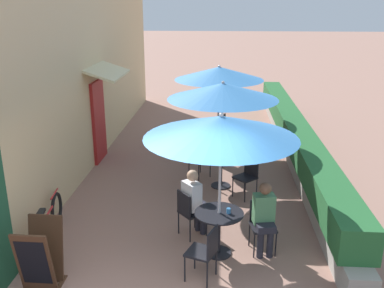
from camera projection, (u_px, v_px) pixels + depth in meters
cafe_facade_wall at (96, 78)px, 11.29m from camera, size 0.98×13.22×4.20m
planter_hedge at (294, 137)px, 11.47m from camera, size 0.60×12.22×1.01m
patio_table_near at (219, 224)px, 6.96m from camera, size 0.80×0.80×0.76m
patio_umbrella_near at (221, 127)px, 6.45m from camera, size 2.38×2.38×2.41m
cafe_chair_near_left at (262, 221)px, 7.12m from camera, size 0.46×0.46×0.87m
seated_patron_near_left at (264, 215)px, 6.96m from camera, size 0.38×0.45×1.25m
cafe_chair_near_right at (189, 210)px, 7.51m from camera, size 0.56×0.56×0.87m
seated_patron_near_right at (194, 200)px, 7.52m from camera, size 0.51×0.50×1.25m
cafe_chair_near_back at (206, 249)px, 6.31m from camera, size 0.52×0.52×0.87m
coffee_cup_near at (229, 211)px, 6.86m from camera, size 0.07×0.07×0.09m
patio_table_mid at (221, 163)px, 9.57m from camera, size 0.80×0.80×0.76m
patio_umbrella_mid at (223, 91)px, 9.06m from camera, size 2.38×2.38×2.41m
cafe_chair_mid_left at (248, 174)px, 9.09m from camera, size 0.57×0.57×0.87m
cafe_chair_mid_right at (197, 157)px, 10.08m from camera, size 0.57×0.57×0.87m
coffee_cup_mid at (217, 155)px, 9.38m from camera, size 0.07×0.07×0.09m
patio_table_far at (218, 132)px, 11.85m from camera, size 0.80×0.80×0.76m
patio_umbrella_far at (219, 73)px, 11.34m from camera, size 2.38×2.38×2.41m
cafe_chair_far_left at (226, 127)px, 12.52m from camera, size 0.53×0.53×0.87m
cafe_chair_far_right at (209, 141)px, 11.21m from camera, size 0.53×0.53×0.87m
bicycle_leaning at (48, 223)px, 7.46m from camera, size 0.25×1.73×0.71m
menu_board at (40, 256)px, 6.17m from camera, size 0.54×0.64×1.02m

